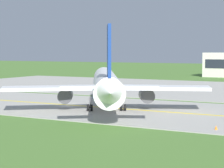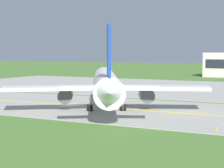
{
  "view_description": "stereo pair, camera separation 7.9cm",
  "coord_description": "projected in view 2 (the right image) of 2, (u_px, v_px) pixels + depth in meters",
  "views": [
    {
      "loc": [
        41.07,
        -61.64,
        9.46
      ],
      "look_at": [
        7.88,
        0.52,
        4.0
      ],
      "focal_mm": 69.06,
      "sensor_mm": 36.0,
      "label": 1
    },
    {
      "loc": [
        41.14,
        -61.61,
        9.46
      ],
      "look_at": [
        7.88,
        0.52,
        4.0
      ],
      "focal_mm": 69.06,
      "sensor_mm": 36.0,
      "label": 2
    }
  ],
  "objects": [
    {
      "name": "taxiway_strip",
      "position": [
        70.0,
        105.0,
        74.24
      ],
      "size": [
        240.0,
        28.0,
        0.1
      ],
      "primitive_type": "cube",
      "color": "#9E9B93",
      "rests_on": "ground"
    },
    {
      "name": "traffic_cone_near_edge",
      "position": [
        216.0,
        128.0,
        51.13
      ],
      "size": [
        0.44,
        0.44,
        0.6
      ],
      "primitive_type": "cone",
      "color": "orange",
      "rests_on": "ground"
    },
    {
      "name": "taxiway_centreline",
      "position": [
        70.0,
        105.0,
        74.23
      ],
      "size": [
        220.0,
        0.6,
        0.01
      ],
      "primitive_type": "cube",
      "color": "yellow",
      "rests_on": "taxiway_strip"
    },
    {
      "name": "airplane_lead",
      "position": [
        106.0,
        84.0,
        68.43
      ],
      "size": [
        29.91,
        35.93,
        12.7
      ],
      "color": "white",
      "rests_on": "ground"
    },
    {
      "name": "ground_plane",
      "position": [
        70.0,
        106.0,
        74.24
      ],
      "size": [
        500.0,
        500.0,
        0.0
      ],
      "primitive_type": "plane",
      "color": "#47702D"
    },
    {
      "name": "apron_pad",
      "position": [
        199.0,
        89.0,
        106.45
      ],
      "size": [
        140.0,
        52.0,
        0.1
      ],
      "primitive_type": "cube",
      "color": "#9E9B93",
      "rests_on": "ground"
    }
  ]
}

